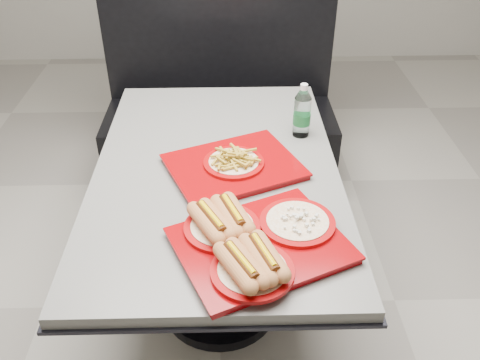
{
  "coord_description": "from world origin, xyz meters",
  "views": [
    {
      "loc": [
        0.05,
        -1.57,
        1.79
      ],
      "look_at": [
        0.08,
        -0.2,
        0.83
      ],
      "focal_mm": 38.0,
      "sensor_mm": 36.0,
      "label": 1
    }
  ],
  "objects_px": {
    "diner_table": "(217,202)",
    "tray_near": "(254,241)",
    "booth_bench": "(220,114)",
    "tray_far": "(234,164)",
    "water_bottle": "(302,113)"
  },
  "relations": [
    {
      "from": "booth_bench",
      "to": "water_bottle",
      "type": "distance_m",
      "value": 1.03
    },
    {
      "from": "tray_far",
      "to": "booth_bench",
      "type": "bearing_deg",
      "value": 93.32
    },
    {
      "from": "booth_bench",
      "to": "tray_far",
      "type": "bearing_deg",
      "value": -86.68
    },
    {
      "from": "diner_table",
      "to": "water_bottle",
      "type": "distance_m",
      "value": 0.49
    },
    {
      "from": "tray_near",
      "to": "tray_far",
      "type": "distance_m",
      "value": 0.44
    },
    {
      "from": "tray_near",
      "to": "tray_far",
      "type": "relative_size",
      "value": 1.06
    },
    {
      "from": "booth_bench",
      "to": "tray_far",
      "type": "distance_m",
      "value": 1.18
    },
    {
      "from": "booth_bench",
      "to": "diner_table",
      "type": "bearing_deg",
      "value": -90.0
    },
    {
      "from": "tray_far",
      "to": "water_bottle",
      "type": "xyz_separation_m",
      "value": [
        0.28,
        0.25,
        0.07
      ]
    },
    {
      "from": "diner_table",
      "to": "booth_bench",
      "type": "relative_size",
      "value": 1.05
    },
    {
      "from": "tray_near",
      "to": "water_bottle",
      "type": "relative_size",
      "value": 2.67
    },
    {
      "from": "booth_bench",
      "to": "tray_far",
      "type": "relative_size",
      "value": 2.41
    },
    {
      "from": "diner_table",
      "to": "tray_near",
      "type": "xyz_separation_m",
      "value": [
        0.12,
        -0.45,
        0.2
      ]
    },
    {
      "from": "booth_bench",
      "to": "water_bottle",
      "type": "bearing_deg",
      "value": -68.25
    },
    {
      "from": "tray_near",
      "to": "tray_far",
      "type": "height_order",
      "value": "tray_near"
    }
  ]
}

